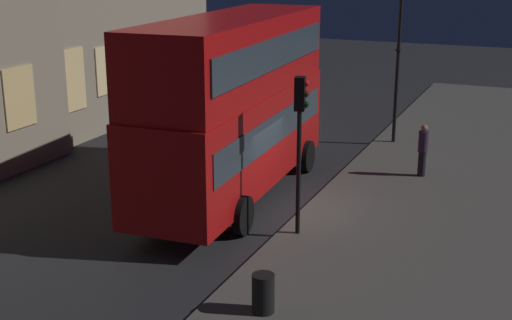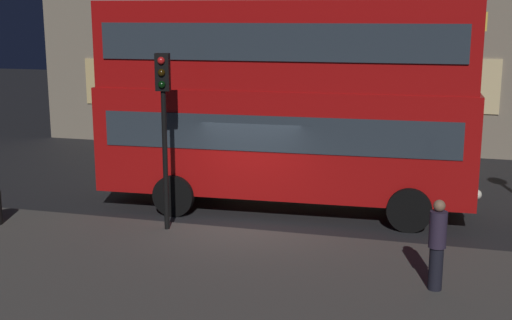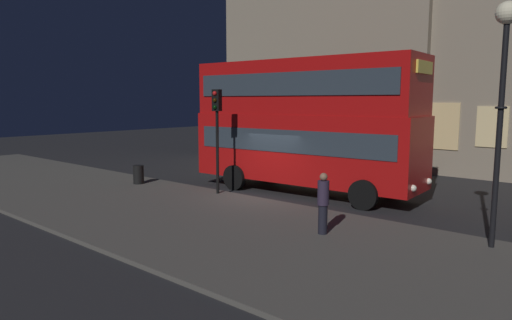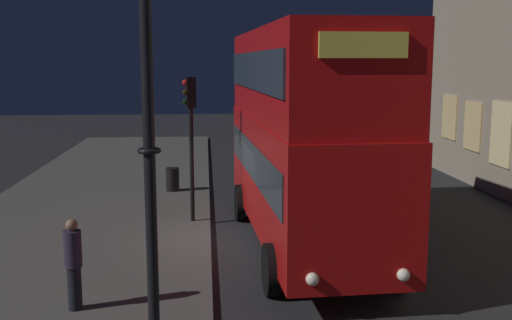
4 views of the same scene
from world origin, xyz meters
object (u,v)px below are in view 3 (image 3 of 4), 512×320
object	(u,v)px
traffic_light_near_kerb	(217,119)
litter_bin	(139,175)
pedestrian	(323,202)
street_lamp	(504,63)
double_decker_bus	(304,120)

from	to	relation	value
traffic_light_near_kerb	litter_bin	world-z (taller)	traffic_light_near_kerb
traffic_light_near_kerb	pedestrian	world-z (taller)	traffic_light_near_kerb
pedestrian	litter_bin	bearing A→B (deg)	114.00
pedestrian	litter_bin	xyz separation A→B (m)	(-10.52, 1.26, -0.49)
street_lamp	pedestrian	world-z (taller)	street_lamp
double_decker_bus	pedestrian	xyz separation A→B (m)	(4.05, -4.93, -2.05)
double_decker_bus	litter_bin	bearing A→B (deg)	-153.19
traffic_light_near_kerb	pedestrian	xyz separation A→B (m)	(6.26, -2.04, -2.08)
double_decker_bus	street_lamp	size ratio (longest dim) A/B	1.63
pedestrian	traffic_light_near_kerb	bearing A→B (deg)	102.71
double_decker_bus	traffic_light_near_kerb	world-z (taller)	double_decker_bus
double_decker_bus	litter_bin	size ratio (longest dim) A/B	11.92
traffic_light_near_kerb	pedestrian	size ratio (longest dim) A/B	2.40
double_decker_bus	litter_bin	world-z (taller)	double_decker_bus
double_decker_bus	street_lamp	world-z (taller)	street_lamp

